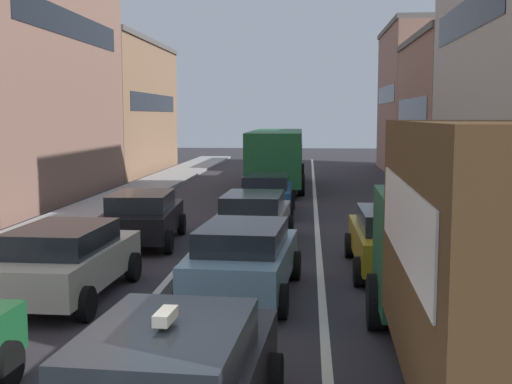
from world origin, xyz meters
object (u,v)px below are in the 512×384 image
object	(u,v)px
removalist_box_truck	(495,253)
coupe_centre_lane_fourth	(266,193)
wagon_left_lane_second	(66,259)
sedan_right_lane_behind_truck	(394,238)
bus_mid_queue_primary	(277,153)
sedan_centre_lane_second	(244,257)
sedan_left_lane_third	(143,216)
hatchback_centre_lane_third	(254,217)

from	to	relation	value
removalist_box_truck	coupe_centre_lane_fourth	world-z (taller)	removalist_box_truck
removalist_box_truck	wagon_left_lane_second	distance (m)	8.47
sedan_right_lane_behind_truck	wagon_left_lane_second	bearing A→B (deg)	112.30
sedan_right_lane_behind_truck	bus_mid_queue_primary	distance (m)	18.33
sedan_centre_lane_second	sedan_left_lane_third	xyz separation A→B (m)	(-3.42, 5.32, 0.00)
removalist_box_truck	bus_mid_queue_primary	bearing A→B (deg)	10.34
wagon_left_lane_second	sedan_left_lane_third	bearing A→B (deg)	0.56
sedan_centre_lane_second	coupe_centre_lane_fourth	bearing A→B (deg)	4.98
removalist_box_truck	bus_mid_queue_primary	size ratio (longest dim) A/B	0.74
removalist_box_truck	sedan_right_lane_behind_truck	world-z (taller)	removalist_box_truck
sedan_left_lane_third	sedan_right_lane_behind_truck	size ratio (longest dim) A/B	1.02
wagon_left_lane_second	bus_mid_queue_primary	distance (m)	21.08
bus_mid_queue_primary	sedan_right_lane_behind_truck	bearing A→B (deg)	-169.28
hatchback_centre_lane_third	coupe_centre_lane_fourth	xyz separation A→B (m)	(-0.02, 5.91, 0.00)
wagon_left_lane_second	sedan_left_lane_third	size ratio (longest dim) A/B	0.99
removalist_box_truck	sedan_left_lane_third	bearing A→B (deg)	35.88
sedan_left_lane_third	coupe_centre_lane_fourth	distance (m)	6.71
sedan_centre_lane_second	wagon_left_lane_second	xyz separation A→B (m)	(-3.52, -0.48, 0.00)
removalist_box_truck	hatchback_centre_lane_third	distance (m)	11.01
hatchback_centre_lane_third	removalist_box_truck	bearing A→B (deg)	-157.78
wagon_left_lane_second	removalist_box_truck	bearing A→B (deg)	-120.58
removalist_box_truck	sedan_centre_lane_second	distance (m)	6.21
wagon_left_lane_second	hatchback_centre_lane_third	bearing A→B (deg)	-27.98
sedan_left_lane_third	sedan_centre_lane_second	bearing A→B (deg)	-151.21
hatchback_centre_lane_third	sedan_left_lane_third	world-z (taller)	same
sedan_centre_lane_second	sedan_left_lane_third	distance (m)	6.33
hatchback_centre_lane_third	sedan_left_lane_third	bearing A→B (deg)	91.78
sedan_centre_lane_second	hatchback_centre_lane_third	distance (m)	5.33
hatchback_centre_lane_third	sedan_right_lane_behind_truck	bearing A→B (deg)	-127.88
bus_mid_queue_primary	sedan_centre_lane_second	bearing A→B (deg)	-179.77
sedan_centre_lane_second	removalist_box_truck	bearing A→B (deg)	-140.39
hatchback_centre_lane_third	sedan_left_lane_third	size ratio (longest dim) A/B	0.99
wagon_left_lane_second	bus_mid_queue_primary	world-z (taller)	bus_mid_queue_primary
hatchback_centre_lane_third	sedan_right_lane_behind_truck	xyz separation A→B (m)	(3.53, -2.93, 0.00)
sedan_centre_lane_second	bus_mid_queue_primary	distance (m)	20.36
removalist_box_truck	coupe_centre_lane_fourth	bearing A→B (deg)	14.92
coupe_centre_lane_fourth	bus_mid_queue_primary	xyz separation A→B (m)	(-0.06, 9.10, 0.96)
removalist_box_truck	sedan_centre_lane_second	bearing A→B (deg)	37.52
wagon_left_lane_second	coupe_centre_lane_fourth	distance (m)	12.16
wagon_left_lane_second	bus_mid_queue_primary	bearing A→B (deg)	-7.20
removalist_box_truck	sedan_left_lane_third	world-z (taller)	removalist_box_truck
wagon_left_lane_second	sedan_right_lane_behind_truck	bearing A→B (deg)	-65.65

